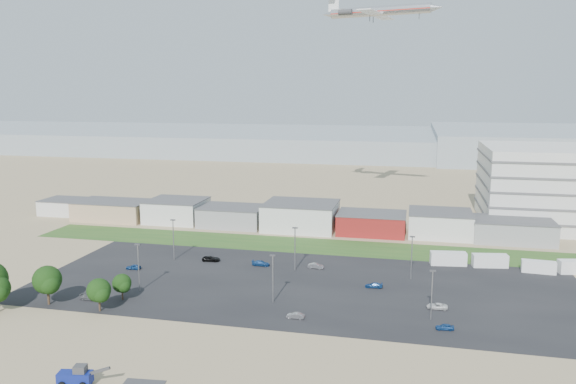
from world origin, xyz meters
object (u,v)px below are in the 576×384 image
(parked_car_2, at_px, (445,327))
(parked_car_5, at_px, (133,267))
(parked_car_10, at_px, (91,297))
(parked_car_9, at_px, (211,259))
(parked_car_6, at_px, (261,263))
(airliner, at_px, (380,11))
(parked_car_11, at_px, (316,266))
(parked_car_12, at_px, (374,285))
(telehandler, at_px, (75,376))
(parked_car_13, at_px, (295,316))
(box_trailer_a, at_px, (448,258))
(parked_car_0, at_px, (437,306))

(parked_car_2, bearing_deg, parked_car_5, -111.14)
(parked_car_2, relative_size, parked_car_10, 0.77)
(parked_car_9, xyz_separation_m, parked_car_10, (-14.69, -30.74, -0.01))
(parked_car_2, distance_m, parked_car_6, 51.31)
(airliner, height_order, parked_car_6, airliner)
(parked_car_11, bearing_deg, airliner, -0.80)
(parked_car_12, bearing_deg, parked_car_9, -107.43)
(airliner, xyz_separation_m, parked_car_12, (6.26, -88.28, -69.45))
(telehandler, height_order, parked_car_13, telehandler)
(telehandler, distance_m, parked_car_10, 35.70)
(parked_car_13, bearing_deg, box_trailer_a, 145.48)
(parked_car_2, xyz_separation_m, parked_car_11, (-28.71, 29.90, 0.07))
(parked_car_11, bearing_deg, parked_car_0, -120.44)
(parked_car_6, bearing_deg, parked_car_0, -114.90)
(parked_car_10, bearing_deg, parked_car_5, 4.78)
(parked_car_11, bearing_deg, parked_car_6, 98.72)
(parked_car_0, bearing_deg, box_trailer_a, 173.35)
(parked_car_2, bearing_deg, box_trailer_a, 170.46)
(telehandler, bearing_deg, parked_car_11, 58.03)
(airliner, bearing_deg, parked_car_6, -92.50)
(parked_car_0, xyz_separation_m, parked_car_9, (-54.50, 20.06, 0.07))
(airliner, xyz_separation_m, parked_car_0, (19.30, -97.79, -69.44))
(parked_car_0, height_order, parked_car_10, parked_car_10)
(box_trailer_a, distance_m, parked_car_2, 40.18)
(parked_car_0, distance_m, parked_car_5, 71.06)
(parked_car_6, relative_size, parked_car_13, 1.32)
(box_trailer_a, height_order, parked_car_0, box_trailer_a)
(parked_car_0, relative_size, parked_car_5, 1.14)
(box_trailer_a, relative_size, parked_car_12, 2.28)
(parked_car_5, distance_m, parked_car_10, 20.39)
(box_trailer_a, height_order, parked_car_13, box_trailer_a)
(parked_car_2, relative_size, parked_car_12, 0.86)
(parked_car_11, distance_m, parked_car_13, 30.86)
(telehandler, bearing_deg, parked_car_13, 39.75)
(box_trailer_a, xyz_separation_m, parked_car_12, (-16.65, -20.68, -1.07))
(box_trailer_a, bearing_deg, parked_car_13, -133.51)
(parked_car_12, bearing_deg, parked_car_10, -73.38)
(telehandler, xyz_separation_m, box_trailer_a, (55.71, 72.20, 0.01))
(parked_car_0, xyz_separation_m, parked_car_11, (-27.72, 20.00, 0.07))
(parked_car_5, relative_size, parked_car_10, 0.83)
(parked_car_2, xyz_separation_m, parked_car_5, (-71.39, 19.57, 0.04))
(parked_car_5, distance_m, parked_car_13, 48.75)
(telehandler, xyz_separation_m, parked_car_6, (10.84, 61.22, -0.97))
(parked_car_0, relative_size, parked_car_11, 1.06)
(telehandler, relative_size, box_trailer_a, 0.89)
(parked_car_2, bearing_deg, telehandler, -64.64)
(parked_car_0, height_order, parked_car_2, parked_car_0)
(telehandler, bearing_deg, parked_car_10, 108.11)
(airliner, bearing_deg, box_trailer_a, -58.16)
(parked_car_5, distance_m, parked_car_12, 57.36)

